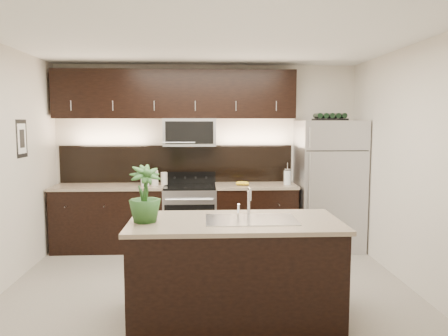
{
  "coord_description": "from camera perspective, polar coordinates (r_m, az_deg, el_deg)",
  "views": [
    {
      "loc": [
        -0.06,
        -4.62,
        1.85
      ],
      "look_at": [
        0.19,
        0.55,
        1.3
      ],
      "focal_mm": 35.0,
      "sensor_mm": 36.0,
      "label": 1
    }
  ],
  "objects": [
    {
      "name": "ground",
      "position": [
        4.97,
        -1.95,
        -15.8
      ],
      "size": [
        4.5,
        4.5,
        0.0
      ],
      "primitive_type": "plane",
      "color": "gray",
      "rests_on": "ground"
    },
    {
      "name": "room_walls",
      "position": [
        4.58,
        -3.41,
        4.1
      ],
      "size": [
        4.52,
        4.02,
        2.71
      ],
      "color": "beige",
      "rests_on": "ground"
    },
    {
      "name": "counter_run",
      "position": [
        6.47,
        -6.26,
        -6.33
      ],
      "size": [
        3.51,
        0.65,
        0.94
      ],
      "color": "black",
      "rests_on": "ground"
    },
    {
      "name": "upper_fixtures",
      "position": [
        6.47,
        -6.12,
        8.56
      ],
      "size": [
        3.49,
        0.4,
        1.66
      ],
      "color": "black",
      "rests_on": "counter_run"
    },
    {
      "name": "island",
      "position": [
        4.21,
        1.41,
        -13.06
      ],
      "size": [
        1.96,
        0.96,
        0.94
      ],
      "color": "black",
      "rests_on": "ground"
    },
    {
      "name": "sink_faucet",
      "position": [
        4.1,
        3.52,
        -6.55
      ],
      "size": [
        0.84,
        0.5,
        0.28
      ],
      "color": "silver",
      "rests_on": "island"
    },
    {
      "name": "refrigerator",
      "position": [
        6.58,
        13.45,
        -2.13
      ],
      "size": [
        0.9,
        0.81,
        1.87
      ],
      "primitive_type": "cube",
      "color": "#B2B2B7",
      "rests_on": "ground"
    },
    {
      "name": "wine_rack",
      "position": [
        6.51,
        13.66,
        6.48
      ],
      "size": [
        0.46,
        0.29,
        0.11
      ],
      "color": "black",
      "rests_on": "refrigerator"
    },
    {
      "name": "plant",
      "position": [
        4.03,
        -10.3,
        -3.34
      ],
      "size": [
        0.38,
        0.38,
        0.52
      ],
      "primitive_type": "imported",
      "rotation": [
        0.0,
        0.0,
        0.42
      ],
      "color": "#255020",
      "rests_on": "island"
    },
    {
      "name": "canisters",
      "position": [
        6.38,
        -9.36,
        -1.23
      ],
      "size": [
        0.37,
        0.18,
        0.26
      ],
      "rotation": [
        0.0,
        0.0,
        0.27
      ],
      "color": "silver",
      "rests_on": "counter_run"
    },
    {
      "name": "french_press",
      "position": [
        6.43,
        8.27,
        -1.14
      ],
      "size": [
        0.11,
        0.11,
        0.31
      ],
      "rotation": [
        0.0,
        0.0,
        -0.34
      ],
      "color": "silver",
      "rests_on": "counter_run"
    },
    {
      "name": "bananas",
      "position": [
        6.31,
        1.96,
        -1.98
      ],
      "size": [
        0.22,
        0.19,
        0.06
      ],
      "primitive_type": "ellipsoid",
      "rotation": [
        0.0,
        0.0,
        -0.19
      ],
      "color": "yellow",
      "rests_on": "counter_run"
    }
  ]
}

